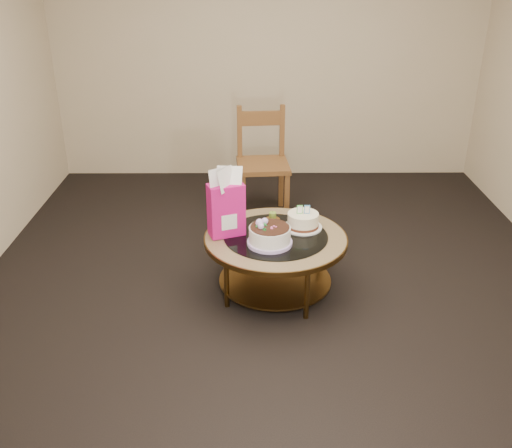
{
  "coord_description": "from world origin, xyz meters",
  "views": [
    {
      "loc": [
        -0.16,
        -3.6,
        2.27
      ],
      "look_at": [
        -0.14,
        0.02,
        0.54
      ],
      "focal_mm": 40.0,
      "sensor_mm": 36.0,
      "label": 1
    }
  ],
  "objects_px": {
    "coffee_table": "(276,246)",
    "dining_chair": "(262,163)",
    "cream_cake": "(303,221)",
    "gift_bag": "(226,203)",
    "decorated_cake": "(269,236)"
  },
  "relations": [
    {
      "from": "coffee_table",
      "to": "dining_chair",
      "type": "relative_size",
      "value": 1.01
    },
    {
      "from": "cream_cake",
      "to": "dining_chair",
      "type": "xyz_separation_m",
      "value": [
        -0.27,
        1.27,
        -0.0
      ]
    },
    {
      "from": "coffee_table",
      "to": "dining_chair",
      "type": "height_order",
      "value": "dining_chair"
    },
    {
      "from": "coffee_table",
      "to": "gift_bag",
      "type": "relative_size",
      "value": 2.08
    },
    {
      "from": "coffee_table",
      "to": "gift_bag",
      "type": "height_order",
      "value": "gift_bag"
    },
    {
      "from": "coffee_table",
      "to": "cream_cake",
      "type": "height_order",
      "value": "cream_cake"
    },
    {
      "from": "gift_bag",
      "to": "dining_chair",
      "type": "distance_m",
      "value": 1.41
    },
    {
      "from": "cream_cake",
      "to": "gift_bag",
      "type": "height_order",
      "value": "gift_bag"
    },
    {
      "from": "coffee_table",
      "to": "decorated_cake",
      "type": "height_order",
      "value": "decorated_cake"
    },
    {
      "from": "cream_cake",
      "to": "gift_bag",
      "type": "xyz_separation_m",
      "value": [
        -0.55,
        -0.1,
        0.19
      ]
    },
    {
      "from": "gift_bag",
      "to": "dining_chair",
      "type": "relative_size",
      "value": 0.49
    },
    {
      "from": "cream_cake",
      "to": "dining_chair",
      "type": "height_order",
      "value": "dining_chair"
    },
    {
      "from": "coffee_table",
      "to": "decorated_cake",
      "type": "bearing_deg",
      "value": -110.9
    },
    {
      "from": "cream_cake",
      "to": "dining_chair",
      "type": "bearing_deg",
      "value": 100.85
    },
    {
      "from": "decorated_cake",
      "to": "cream_cake",
      "type": "bearing_deg",
      "value": 45.47
    }
  ]
}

